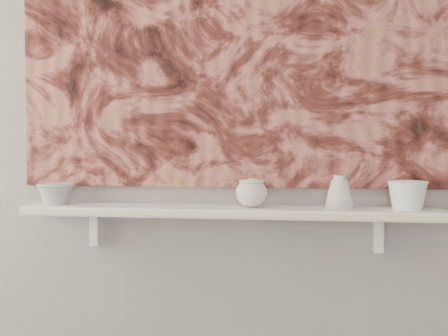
% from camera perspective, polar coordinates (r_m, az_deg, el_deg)
% --- Properties ---
extents(wall_back, '(3.60, 0.00, 3.60)m').
position_cam_1_polar(wall_back, '(2.17, 0.91, 7.77)').
color(wall_back, gray).
rests_on(wall_back, floor).
extents(shelf, '(1.40, 0.18, 0.03)m').
position_cam_1_polar(shelf, '(2.08, 0.57, -3.99)').
color(shelf, white).
rests_on(shelf, wall_back).
extents(shelf_stripe, '(1.40, 0.01, 0.02)m').
position_cam_1_polar(shelf_stripe, '(1.99, 0.23, -4.29)').
color(shelf_stripe, beige).
rests_on(shelf_stripe, shelf).
extents(bracket_left, '(0.03, 0.06, 0.12)m').
position_cam_1_polar(bracket_left, '(2.27, -11.62, -5.41)').
color(bracket_left, white).
rests_on(bracket_left, wall_back).
extents(bracket_right, '(0.03, 0.06, 0.12)m').
position_cam_1_polar(bracket_right, '(2.15, 13.92, -5.87)').
color(bracket_right, white).
rests_on(bracket_right, wall_back).
extents(painting, '(1.50, 0.02, 1.10)m').
position_cam_1_polar(painting, '(2.19, 0.86, 12.77)').
color(painting, '#5D251E').
rests_on(painting, wall_back).
extents(house_motif, '(0.09, 0.00, 0.08)m').
position_cam_1_polar(house_motif, '(2.13, 12.95, 4.63)').
color(house_motif, black).
rests_on(house_motif, painting).
extents(bowl_grey, '(0.14, 0.14, 0.08)m').
position_cam_1_polar(bowl_grey, '(2.24, -15.13, -2.25)').
color(bowl_grey, '#A1A19E').
rests_on(bowl_grey, shelf).
extents(cup_cream, '(0.14, 0.14, 0.10)m').
position_cam_1_polar(cup_cream, '(2.07, 2.53, -2.29)').
color(cup_cream, beige).
rests_on(cup_cream, shelf).
extents(bell_vessel, '(0.13, 0.13, 0.11)m').
position_cam_1_polar(bell_vessel, '(2.06, 10.52, -2.16)').
color(bell_vessel, white).
rests_on(bell_vessel, shelf).
extents(bowl_white, '(0.15, 0.15, 0.09)m').
position_cam_1_polar(bowl_white, '(2.08, 16.44, -2.39)').
color(bowl_white, white).
rests_on(bowl_white, shelf).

